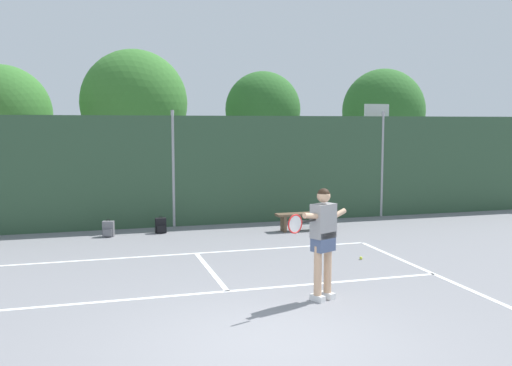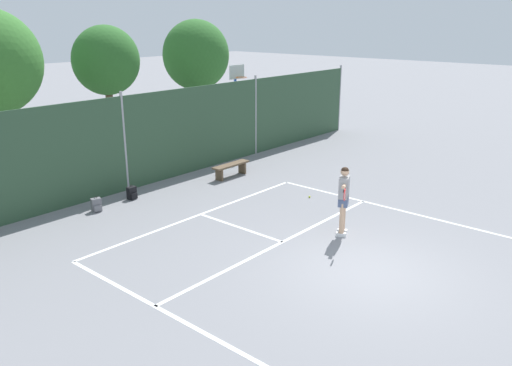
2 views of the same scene
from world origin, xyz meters
name	(u,v)px [view 1 (image 1 of 2)]	position (x,y,z in m)	size (l,w,h in m)	color
ground_plane	(271,344)	(0.00, 0.00, 0.00)	(120.00, 120.00, 0.00)	gray
court_markings	(257,327)	(0.00, 0.65, 0.00)	(8.30, 11.10, 0.01)	white
chainlink_fence	(173,171)	(0.00, 9.00, 1.56)	(26.09, 0.09, 3.27)	#2D4C33
basketball_hoop	(375,141)	(7.15, 10.67, 2.31)	(0.90, 0.67, 3.55)	#284CB2
treeline_backdrop	(139,108)	(-0.18, 17.55, 3.53)	(26.76, 3.98, 5.96)	brown
tennis_player	(323,234)	(1.39, 1.58, 1.11)	(1.28, 0.75, 1.85)	silver
tennis_ball	(361,258)	(3.29, 3.94, 0.03)	(0.07, 0.07, 0.07)	#CCE033
backpack_grey	(108,229)	(-1.83, 8.02, 0.19)	(0.32, 0.29, 0.46)	slate
backpack_black	(161,226)	(-0.47, 8.13, 0.19)	(0.28, 0.24, 0.46)	black
courtside_bench	(305,217)	(3.33, 7.42, 0.36)	(1.60, 0.36, 0.48)	brown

